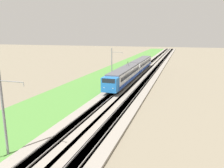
{
  "coord_description": "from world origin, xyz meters",
  "views": [
    {
      "loc": [
        -8.3,
        -11.75,
        10.73
      ],
      "look_at": [
        28.08,
        0.0,
        2.14
      ],
      "focal_mm": 35.0,
      "sensor_mm": 36.0,
      "label": 1
    }
  ],
  "objects": [
    {
      "name": "track_adjacent",
      "position": [
        50.0,
        -3.91,
        0.16
      ],
      "size": [
        240.0,
        1.57,
        0.45
      ],
      "color": "#4C4238",
      "rests_on": "ground"
    },
    {
      "name": "catenary_mast_mid",
      "position": [
        36.56,
        2.74,
        4.17
      ],
      "size": [
        0.22,
        2.56,
        8.07
      ],
      "color": "slate",
      "rests_on": "ground"
    },
    {
      "name": "track_main",
      "position": [
        50.0,
        0.0,
        0.16
      ],
      "size": [
        240.0,
        1.57,
        0.45
      ],
      "color": "#4C4238",
      "rests_on": "ground"
    },
    {
      "name": "passenger_train",
      "position": [
        46.82,
        0.0,
        2.27
      ],
      "size": [
        41.07,
        2.95,
        4.88
      ],
      "rotation": [
        0.0,
        0.0,
        3.14
      ],
      "color": "blue",
      "rests_on": "ground"
    },
    {
      "name": "catenary_mast_near",
      "position": [
        5.92,
        2.74,
        4.08
      ],
      "size": [
        0.22,
        2.56,
        7.88
      ],
      "color": "slate",
      "rests_on": "ground"
    },
    {
      "name": "ballast_adjacent",
      "position": [
        50.0,
        -3.91,
        0.15
      ],
      "size": [
        240.0,
        4.4,
        0.3
      ],
      "color": "gray",
      "rests_on": "ground"
    },
    {
      "name": "grass_verge",
      "position": [
        50.0,
        6.98,
        0.06
      ],
      "size": [
        240.0,
        11.73,
        0.12
      ],
      "color": "#4C8438",
      "rests_on": "ground"
    },
    {
      "name": "ballast_main",
      "position": [
        50.0,
        0.0,
        0.15
      ],
      "size": [
        240.0,
        4.4,
        0.3
      ],
      "color": "gray",
      "rests_on": "ground"
    }
  ]
}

